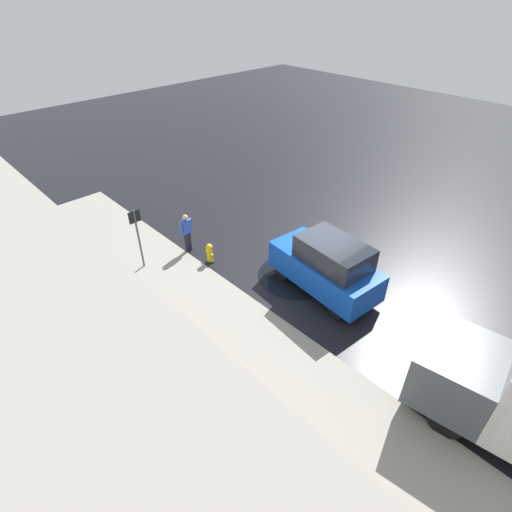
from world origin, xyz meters
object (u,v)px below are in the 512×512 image
object	(u,v)px
moving_hatchback	(327,266)
sign_post	(137,231)
pedestrian	(187,230)
fire_hydrant	(210,253)

from	to	relation	value
moving_hatchback	sign_post	xyz separation A→B (m)	(5.52, 3.84, 0.55)
pedestrian	fire_hydrant	bearing A→B (deg)	-172.99
fire_hydrant	sign_post	distance (m)	2.75
moving_hatchback	pedestrian	distance (m)	5.60
moving_hatchback	pedestrian	bearing A→B (deg)	20.85
pedestrian	sign_post	xyz separation A→B (m)	(0.28, 1.85, 0.62)
sign_post	fire_hydrant	bearing A→B (deg)	-126.38
pedestrian	sign_post	size ratio (longest dim) A/B	0.68
moving_hatchback	pedestrian	xyz separation A→B (m)	(5.23, 1.99, -0.07)
sign_post	moving_hatchback	bearing A→B (deg)	-145.13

